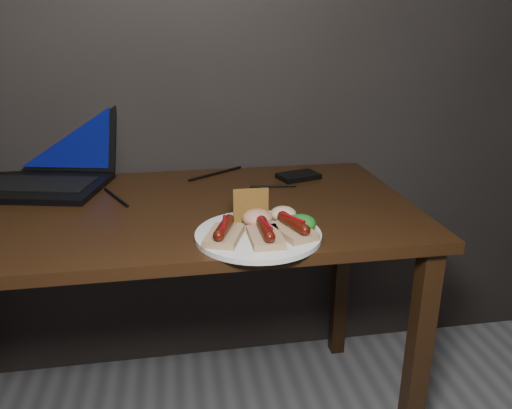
{
  "coord_description": "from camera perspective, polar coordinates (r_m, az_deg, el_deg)",
  "views": [
    {
      "loc": [
        0.06,
        0.09,
        1.21
      ],
      "look_at": [
        0.24,
        1.17,
        0.82
      ],
      "focal_mm": 35.0,
      "sensor_mm": 36.0,
      "label": 1
    }
  ],
  "objects": [
    {
      "name": "desk",
      "position": [
        1.4,
        -11.29,
        -3.73
      ],
      "size": [
        1.4,
        0.7,
        0.75
      ],
      "color": "black",
      "rests_on": "ground"
    },
    {
      "name": "laptop",
      "position": [
        1.67,
        -23.38,
        3.91
      ],
      "size": [
        0.48,
        0.44,
        0.25
      ],
      "color": "black",
      "rests_on": "desk"
    },
    {
      "name": "hard_drive",
      "position": [
        1.6,
        4.87,
        3.26
      ],
      "size": [
        0.15,
        0.12,
        0.02
      ],
      "primitive_type": "cube",
      "rotation": [
        0.0,
        0.0,
        0.3
      ],
      "color": "black",
      "rests_on": "desk"
    },
    {
      "name": "desk_cables",
      "position": [
        1.51,
        -12.03,
        1.68
      ],
      "size": [
        0.86,
        0.38,
        0.01
      ],
      "color": "black",
      "rests_on": "desk"
    },
    {
      "name": "plate",
      "position": [
        1.15,
        0.25,
        -3.49
      ],
      "size": [
        0.34,
        0.34,
        0.01
      ],
      "primitive_type": "cylinder",
      "rotation": [
        0.0,
        0.0,
        -0.18
      ],
      "color": "silver",
      "rests_on": "desk"
    },
    {
      "name": "bread_sausage_left",
      "position": [
        1.11,
        -3.67,
        -3.16
      ],
      "size": [
        0.11,
        0.13,
        0.04
      ],
      "color": "tan",
      "rests_on": "plate"
    },
    {
      "name": "bread_sausage_center",
      "position": [
        1.1,
        1.09,
        -3.33
      ],
      "size": [
        0.07,
        0.12,
        0.04
      ],
      "color": "tan",
      "rests_on": "plate"
    },
    {
      "name": "bread_sausage_right",
      "position": [
        1.14,
        4.28,
        -2.64
      ],
      "size": [
        0.1,
        0.13,
        0.04
      ],
      "color": "tan",
      "rests_on": "plate"
    },
    {
      "name": "crispbread",
      "position": [
        1.2,
        -0.59,
        -0.12
      ],
      "size": [
        0.08,
        0.01,
        0.08
      ],
      "primitive_type": "cube",
      "color": "olive",
      "rests_on": "plate"
    },
    {
      "name": "salad_greens",
      "position": [
        1.16,
        5.16,
        -2.15
      ],
      "size": [
        0.07,
        0.07,
        0.04
      ],
      "primitive_type": "ellipsoid",
      "color": "#136117",
      "rests_on": "plate"
    },
    {
      "name": "salsa_mound",
      "position": [
        1.18,
        0.14,
        -1.53
      ],
      "size": [
        0.07,
        0.07,
        0.04
      ],
      "primitive_type": "ellipsoid",
      "color": "#A31011",
      "rests_on": "plate"
    },
    {
      "name": "coleslaw_mound",
      "position": [
        1.22,
        3.12,
        -1.08
      ],
      "size": [
        0.06,
        0.06,
        0.04
      ],
      "primitive_type": "ellipsoid",
      "color": "beige",
      "rests_on": "plate"
    }
  ]
}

